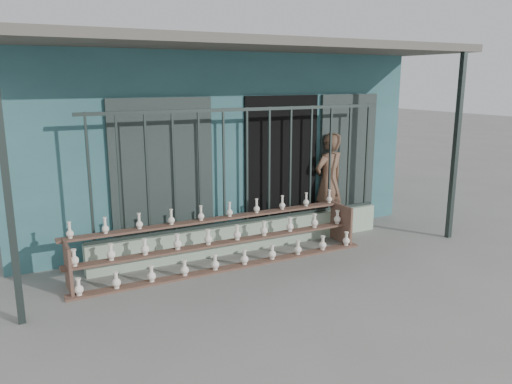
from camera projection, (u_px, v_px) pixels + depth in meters
name	position (u px, v px, depth m)	size (l,w,h in m)	color
ground	(289.00, 277.00, 6.88)	(60.00, 60.00, 0.00)	slate
workshop_building	(183.00, 131.00, 10.18)	(7.40, 6.60, 3.21)	#306167
parapet_wall	(247.00, 236.00, 7.96)	(5.00, 0.20, 0.45)	#A2BDA2
security_fence	(247.00, 166.00, 7.71)	(5.00, 0.04, 1.80)	#283330
shelf_rack	(223.00, 241.00, 7.30)	(4.50, 0.68, 0.85)	brown
elderly_woman	(329.00, 182.00, 8.92)	(0.64, 0.42, 1.74)	brown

